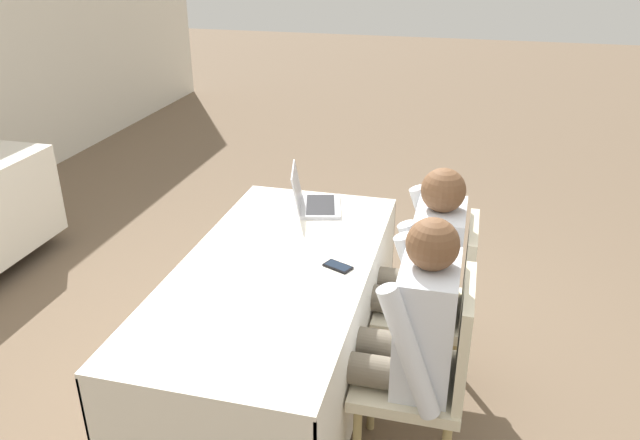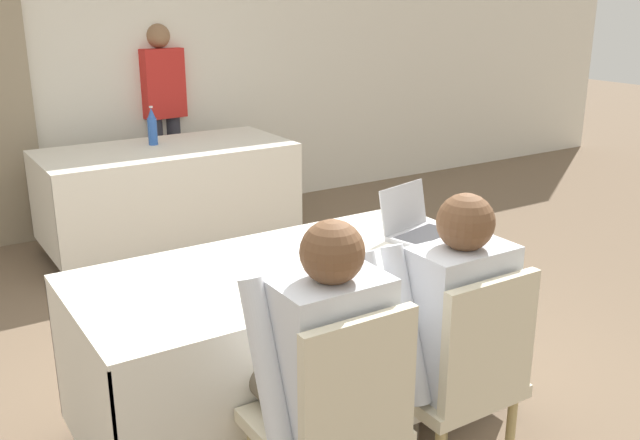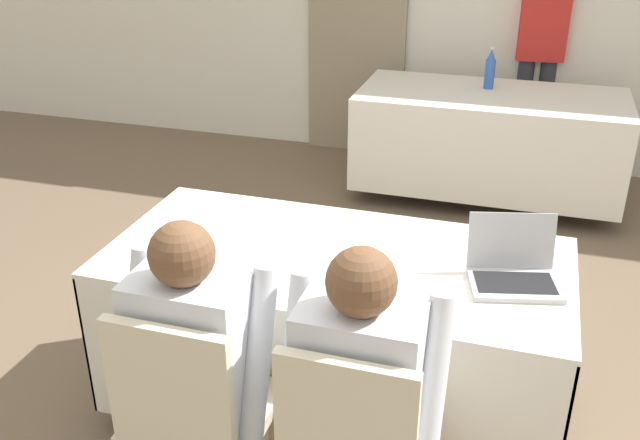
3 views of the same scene
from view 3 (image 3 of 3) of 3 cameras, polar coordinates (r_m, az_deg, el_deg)
name	(u,v)px [view 3 (image 3 of 3)]	position (r m, az deg, el deg)	size (l,w,h in m)	color
ground_plane	(334,409)	(3.19, 1.16, -14.88)	(24.00, 24.00, 0.00)	brown
conference_table_near	(336,295)	(2.85, 1.26, -6.02)	(1.79, 0.85, 0.76)	white
conference_table_far	(490,119)	(5.06, 13.46, 7.84)	(1.79, 0.85, 0.76)	white
laptop	(514,271)	(2.65, 15.22, -3.99)	(0.37, 0.33, 0.23)	#B7B7BC
cell_phone	(328,293)	(2.51, 0.67, -5.86)	(0.11, 0.14, 0.01)	black
paper_beside_laptop	(445,301)	(2.51, 9.97, -6.38)	(0.25, 0.33, 0.00)	white
paper_centre_table	(398,243)	(2.87, 6.28, -1.81)	(0.31, 0.36, 0.00)	white
water_bottle	(490,70)	(5.10, 13.45, 11.60)	(0.07, 0.07, 0.28)	#2D5BB7
chair_near_left	(193,412)	(2.42, -10.13, -14.89)	(0.44, 0.44, 0.93)	tan
person_checkered_shirt	(204,353)	(2.39, -9.30, -10.47)	(0.50, 0.52, 1.19)	#665B4C
person_white_shirt	(364,384)	(2.24, 3.56, -13.00)	(0.50, 0.52, 1.19)	#665B4C
person_red_shirt	(540,51)	(5.67, 17.17, 12.82)	(0.36, 0.24, 1.59)	#33333D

